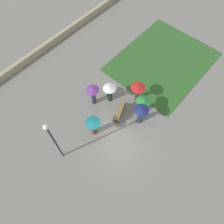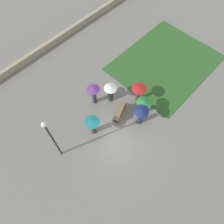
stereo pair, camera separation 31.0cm
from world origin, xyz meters
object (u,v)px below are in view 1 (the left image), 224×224
at_px(park_bench, 120,112).
at_px(crowd_person_navy, 141,113).
at_px(lamp_post, 53,139).
at_px(crowd_person_purple, 93,93).
at_px(crowd_person_green, 143,103).
at_px(crowd_person_teal, 93,125).
at_px(crowd_person_red, 138,89).
at_px(crowd_person_white, 110,91).

xyz_separation_m(park_bench, crowd_person_navy, (-0.50, 1.42, 0.85)).
xyz_separation_m(lamp_post, crowd_person_purple, (-4.57, -1.38, -1.69)).
xyz_separation_m(crowd_person_navy, crowd_person_purple, (1.02, -3.69, 0.00)).
bearing_deg(park_bench, crowd_person_green, 118.72).
xyz_separation_m(crowd_person_teal, crowd_person_green, (-3.61, 1.49, 0.14)).
relative_size(park_bench, crowd_person_green, 0.89).
xyz_separation_m(crowd_person_red, crowd_person_green, (0.70, 1.00, 0.01)).
bearing_deg(crowd_person_navy, crowd_person_purple, -161.30).
distance_m(lamp_post, crowd_person_teal, 3.29).
height_order(lamp_post, crowd_person_navy, lamp_post).
distance_m(crowd_person_navy, crowd_person_green, 0.83).
bearing_deg(crowd_person_purple, park_bench, 175.14).
bearing_deg(lamp_post, park_bench, 170.00).
relative_size(crowd_person_purple, crowd_person_red, 1.10).
bearing_deg(park_bench, crowd_person_teal, -32.93).
xyz_separation_m(crowd_person_navy, crowd_person_teal, (2.88, -1.89, -0.13)).
distance_m(lamp_post, crowd_person_green, 6.81).
bearing_deg(lamp_post, crowd_person_green, 163.13).
distance_m(lamp_post, crowd_person_white, 5.89).
bearing_deg(crowd_person_white, lamp_post, -128.56).
height_order(crowd_person_teal, crowd_person_green, crowd_person_green).
relative_size(crowd_person_white, crowd_person_green, 0.99).
height_order(crowd_person_red, crowd_person_green, crowd_person_green).
xyz_separation_m(crowd_person_purple, crowd_person_red, (-2.45, 2.29, -0.00)).
bearing_deg(crowd_person_green, crowd_person_navy, -117.51).
height_order(lamp_post, crowd_person_white, lamp_post).
xyz_separation_m(crowd_person_purple, crowd_person_green, (-1.75, 3.29, 0.01)).
distance_m(crowd_person_teal, crowd_person_white, 3.06).
relative_size(crowd_person_navy, crowd_person_red, 1.08).
bearing_deg(crowd_person_red, lamp_post, 168.29).
xyz_separation_m(lamp_post, crowd_person_white, (-5.58, -0.62, -1.79)).
xyz_separation_m(park_bench, crowd_person_green, (-1.23, 1.02, 0.86)).
relative_size(lamp_post, crowd_person_teal, 2.71).
distance_m(crowd_person_purple, crowd_person_teal, 2.59).
xyz_separation_m(lamp_post, crowd_person_navy, (-5.59, 2.32, -1.70)).
relative_size(crowd_person_red, crowd_person_green, 0.95).
relative_size(crowd_person_navy, crowd_person_white, 1.04).
xyz_separation_m(park_bench, crowd_person_white, (-0.50, -1.52, 0.76)).
relative_size(crowd_person_purple, crowd_person_teal, 1.09).
bearing_deg(lamp_post, crowd_person_red, 172.56).
relative_size(crowd_person_navy, crowd_person_purple, 0.98).
height_order(park_bench, lamp_post, lamp_post).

